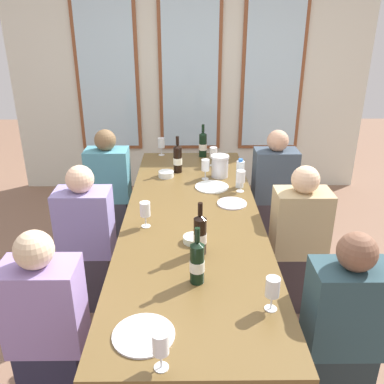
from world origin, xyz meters
The scene contains 27 objects.
ground_plane centered at (0.00, 0.00, 0.00)m, with size 12.00×12.00×0.00m, color #7F5D49.
back_wall_with_windows centered at (0.00, 2.36, 1.45)m, with size 4.14×0.10×2.90m.
dining_table centered at (0.00, 0.00, 0.68)m, with size 0.94×2.82×0.74m.
white_plate_0 centered at (0.16, 0.51, 0.74)m, with size 0.27×0.27×0.01m, color white.
white_plate_1 centered at (0.29, 0.19, 0.74)m, with size 0.22×0.22×0.01m, color white.
white_plate_2 centered at (-0.23, -1.17, 0.74)m, with size 0.28×0.28×0.01m, color white.
metal_pitcher centered at (0.24, 0.75, 0.84)m, with size 0.16×0.16×0.19m.
wine_bottle_0 centered at (-0.12, 0.87, 0.87)m, with size 0.08×0.08×0.33m.
wine_bottle_1 centered at (0.04, -0.49, 0.86)m, with size 0.08×0.08×0.32m.
wine_bottle_2 centered at (0.12, 1.30, 0.86)m, with size 0.08×0.08×0.32m.
wine_bottle_3 centered at (0.01, -0.77, 0.86)m, with size 0.08×0.08×0.32m.
tasting_bowl_0 centered at (0.00, -0.36, 0.76)m, with size 0.12×0.12×0.04m, color white.
tasting_bowl_1 centered at (-0.22, 0.75, 0.76)m, with size 0.13×0.13×0.05m, color white.
water_bottle centered at (0.39, 0.51, 0.85)m, with size 0.06×0.06×0.24m.
wine_glass_0 centered at (0.20, 1.04, 0.86)m, with size 0.07×0.07×0.17m.
wine_glass_1 centered at (0.12, 0.69, 0.86)m, with size 0.07×0.07×0.17m.
wine_glass_2 centered at (0.38, 0.42, 0.86)m, with size 0.07×0.07×0.17m.
wine_glass_3 centered at (-0.14, -1.35, 0.86)m, with size 0.07×0.07×0.17m.
wine_glass_4 centered at (0.36, -1.00, 0.86)m, with size 0.07×0.07×0.17m.
wine_glass_5 centered at (-0.31, -0.16, 0.86)m, with size 0.07×0.07×0.17m.
wine_glass_6 centered at (-0.29, 1.35, 0.86)m, with size 0.07×0.07×0.17m.
seated_person_0 centered at (-0.75, -0.90, 0.53)m, with size 0.38×0.24×1.11m.
seated_person_1 centered at (0.75, -0.94, 0.53)m, with size 0.38×0.24×1.11m.
seated_person_2 centered at (-0.75, 0.93, 0.53)m, with size 0.38×0.24×1.11m.
seated_person_3 centered at (0.75, 0.89, 0.53)m, with size 0.38×0.24×1.11m.
seated_person_4 centered at (-0.75, 0.00, 0.53)m, with size 0.38×0.24×1.11m.
seated_person_5 centered at (0.75, -0.02, 0.53)m, with size 0.38×0.24×1.11m.
Camera 1 is at (-0.03, -2.58, 2.03)m, focal length 38.70 mm.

